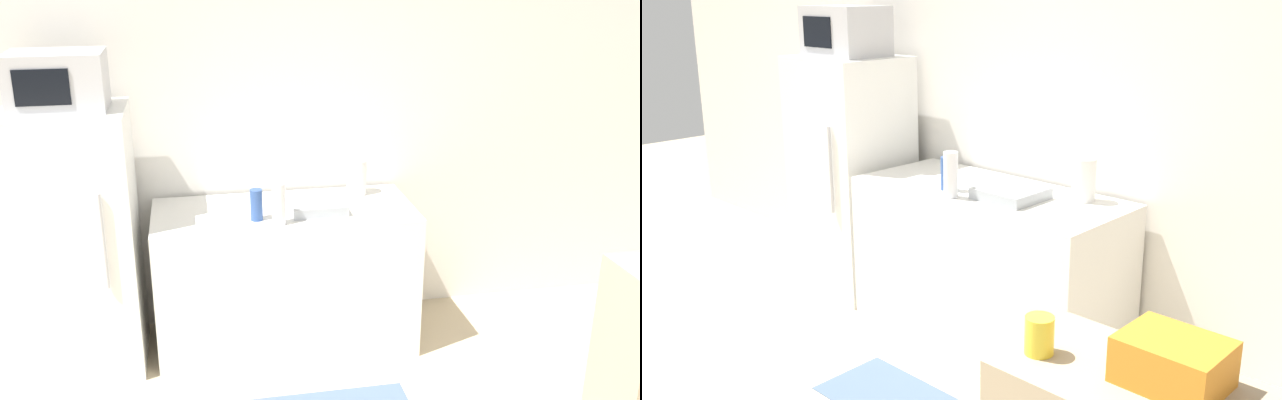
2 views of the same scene
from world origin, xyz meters
TOP-DOWN VIEW (x-y plane):
  - wall_back at (0.00, 2.67)m, footprint 8.00×0.06m
  - refrigerator at (-1.25, 2.27)m, footprint 0.68×0.62m
  - microwave at (-1.25, 2.27)m, footprint 0.50×0.37m
  - counter at (-0.04, 2.27)m, footprint 1.57×0.68m
  - sink_basin at (0.16, 2.22)m, footprint 0.33×0.31m
  - bottle_tall at (-0.10, 2.03)m, footprint 0.08×0.08m
  - bottle_short at (-0.22, 2.12)m, footprint 0.07×0.07m
  - paper_towel_roll at (0.46, 2.46)m, footprint 0.12×0.12m

SIDE VIEW (x-z plane):
  - counter at x=-0.04m, z-range 0.00..0.90m
  - refrigerator at x=-1.25m, z-range 0.00..1.56m
  - sink_basin at x=0.16m, z-range 0.90..0.96m
  - bottle_short at x=-0.22m, z-range 0.90..1.09m
  - paper_towel_roll at x=0.46m, z-range 0.90..1.13m
  - bottle_tall at x=-0.10m, z-range 0.90..1.15m
  - wall_back at x=0.00m, z-range 0.00..2.60m
  - microwave at x=-1.25m, z-range 1.56..1.88m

